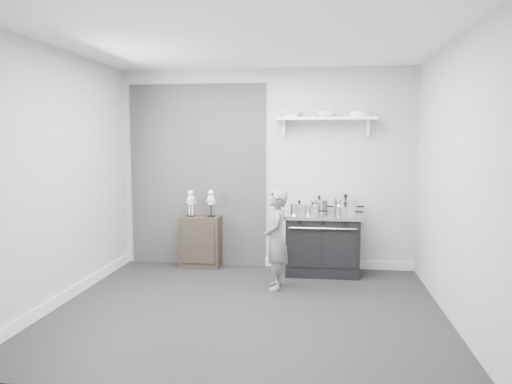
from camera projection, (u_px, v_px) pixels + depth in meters
ground at (247, 309)px, 5.16m from camera, size 4.00×4.00×0.00m
room_shell at (240, 150)px, 5.15m from camera, size 4.02×3.62×2.71m
wall_shelf at (326, 119)px, 6.51m from camera, size 1.30×0.26×0.24m
stove at (322, 244)px, 6.48m from camera, size 0.98×0.62×0.79m
side_cabinet at (201, 242)px, 6.83m from camera, size 0.54×0.32×0.70m
child at (276, 239)px, 5.82m from camera, size 0.31×0.44×1.17m
pot_front_left at (299, 209)px, 6.36m from camera, size 0.33×0.24×0.19m
pot_back_left at (319, 206)px, 6.55m from camera, size 0.34×0.25×0.22m
pot_back_right at (345, 206)px, 6.47m from camera, size 0.40×0.31×0.26m
pot_front_right at (345, 211)px, 6.22m from camera, size 0.37×0.28×0.19m
pot_front_center at (313, 210)px, 6.30m from camera, size 0.28×0.19×0.17m
skeleton_full at (191, 201)px, 6.79m from camera, size 0.12×0.07×0.42m
skeleton_torso at (211, 201)px, 6.75m from camera, size 0.12×0.08×0.42m
bowl_large at (291, 114)px, 6.55m from camera, size 0.29×0.29×0.07m
bowl_small at (326, 114)px, 6.49m from camera, size 0.23×0.23×0.07m
plate_stack at (360, 114)px, 6.44m from camera, size 0.26×0.26×0.06m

